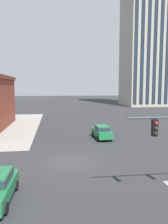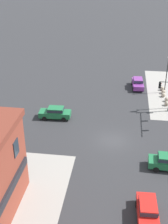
{
  "view_description": "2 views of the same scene",
  "coord_description": "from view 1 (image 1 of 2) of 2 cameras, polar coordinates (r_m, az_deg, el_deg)",
  "views": [
    {
      "loc": [
        -1.44,
        -18.89,
        6.47
      ],
      "look_at": [
        1.98,
        5.86,
        3.72
      ],
      "focal_mm": 35.61,
      "sensor_mm": 36.0,
      "label": 1
    },
    {
      "loc": [
        -32.11,
        -0.86,
        20.93
      ],
      "look_at": [
        1.43,
        3.79,
        2.99
      ],
      "focal_mm": 48.72,
      "sensor_mm": 36.0,
      "label": 2
    }
  ],
  "objects": [
    {
      "name": "ground_plane",
      "position": [
        20.02,
        -3.41,
        -12.6
      ],
      "size": [
        320.0,
        320.0,
        0.0
      ],
      "primitive_type": "plane",
      "color": "#2D2D30"
    },
    {
      "name": "car_main_northbound_far",
      "position": [
        28.42,
        4.63,
        -5.02
      ],
      "size": [
        2.02,
        4.46,
        1.68
      ],
      "color": "#1E6B3D",
      "rests_on": "ground"
    },
    {
      "name": "residential_tower_skyline_right",
      "position": [
        86.17,
        15.69,
        18.53
      ],
      "size": [
        15.45,
        15.1,
        50.16
      ],
      "color": "#9E998E",
      "rests_on": "ground"
    }
  ]
}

